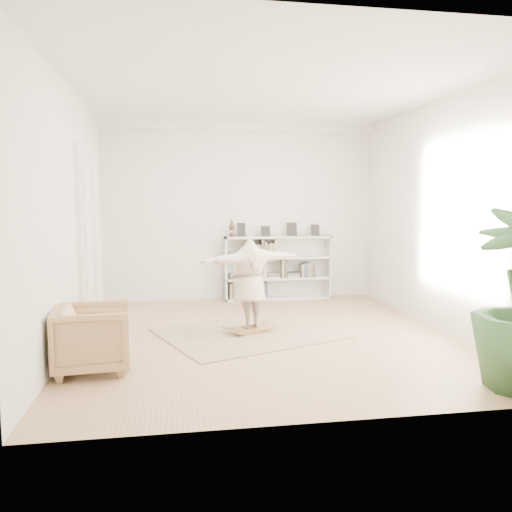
{
  "coord_description": "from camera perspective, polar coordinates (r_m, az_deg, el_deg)",
  "views": [
    {
      "loc": [
        -1.33,
        -7.16,
        1.96
      ],
      "look_at": [
        -0.1,
        0.4,
        1.16
      ],
      "focal_mm": 35.0,
      "sensor_mm": 36.0,
      "label": 1
    }
  ],
  "objects": [
    {
      "name": "rug",
      "position": [
        7.65,
        -0.78,
        -8.79
      ],
      "size": [
        3.05,
        2.76,
        0.02
      ],
      "primitive_type": "cube",
      "rotation": [
        0.0,
        0.0,
        0.37
      ],
      "color": "tan",
      "rests_on": "floor"
    },
    {
      "name": "person",
      "position": [
        7.49,
        -0.79,
        -2.82
      ],
      "size": [
        1.73,
        1.03,
        1.36
      ],
      "primitive_type": "imported",
      "rotation": [
        0.0,
        0.0,
        3.51
      ],
      "color": "#CAB098",
      "rests_on": "rocker_board"
    },
    {
      "name": "room_shell",
      "position": [
        10.3,
        -1.79,
        14.64
      ],
      "size": [
        6.0,
        6.0,
        6.0
      ],
      "color": "silver",
      "rests_on": "floor"
    },
    {
      "name": "bookshelf",
      "position": [
        10.27,
        2.47,
        -1.43
      ],
      "size": [
        2.2,
        0.35,
        1.64
      ],
      "color": "silver",
      "rests_on": "floor"
    },
    {
      "name": "armchair",
      "position": [
        6.22,
        -18.11,
        -8.91
      ],
      "size": [
        0.94,
        0.92,
        0.79
      ],
      "primitive_type": "imported",
      "rotation": [
        0.0,
        0.0,
        1.66
      ],
      "color": "tan",
      "rests_on": "floor"
    },
    {
      "name": "doors",
      "position": [
        8.59,
        -18.44,
        1.93
      ],
      "size": [
        0.09,
        1.78,
        2.92
      ],
      "color": "white",
      "rests_on": "floor"
    },
    {
      "name": "floor",
      "position": [
        7.54,
        1.25,
        -9.09
      ],
      "size": [
        6.0,
        6.0,
        0.0
      ],
      "primitive_type": "plane",
      "color": "#A07453",
      "rests_on": "ground"
    },
    {
      "name": "rocker_board",
      "position": [
        7.64,
        -0.78,
        -8.35
      ],
      "size": [
        0.61,
        0.49,
        0.11
      ],
      "rotation": [
        0.0,
        0.0,
        0.37
      ],
      "color": "brown",
      "rests_on": "rug"
    }
  ]
}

